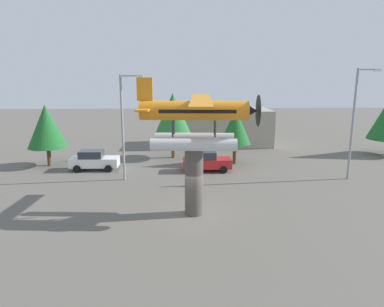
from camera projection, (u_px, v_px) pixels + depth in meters
ground_plane at (194, 214)px, 21.61m from camera, size 140.00×140.00×0.00m
display_pedestal at (194, 181)px, 21.16m from camera, size 1.10×1.10×4.13m
floatplane_monument at (196, 119)px, 20.35m from camera, size 6.97×10.45×4.00m
car_near_white at (94, 160)px, 31.45m from camera, size 4.20×2.02×1.76m
car_mid_red at (206, 161)px, 31.09m from camera, size 4.20×2.02×1.76m
streetlight_primary at (125, 120)px, 27.62m from camera, size 1.84×0.28×8.31m
streetlight_secondary at (356, 117)px, 27.78m from camera, size 1.84×0.28×8.79m
storefront_building at (226, 127)px, 42.79m from camera, size 10.36×5.85×4.26m
tree_west at (46, 126)px, 32.29m from camera, size 3.53×3.53×5.67m
tree_east at (173, 114)px, 35.36m from camera, size 3.67×3.67×6.52m
tree_center_back at (235, 127)px, 33.01m from camera, size 2.94×2.94×5.22m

